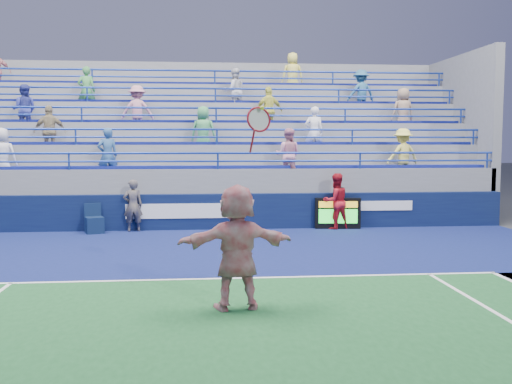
{
  "coord_description": "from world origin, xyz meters",
  "views": [
    {
      "loc": [
        -0.43,
        -10.98,
        2.68
      ],
      "look_at": [
        0.8,
        2.5,
        1.5
      ],
      "focal_mm": 40.0,
      "sensor_mm": 36.0,
      "label": 1
    }
  ],
  "objects": [
    {
      "name": "ball_girl",
      "position": [
        3.61,
        6.21,
        0.87
      ],
      "size": [
        0.99,
        0.86,
        1.73
      ],
      "primitive_type": "imported",
      "rotation": [
        0.0,
        0.0,
        3.42
      ],
      "color": "#AB1320",
      "rests_on": "ground"
    },
    {
      "name": "ground",
      "position": [
        0.0,
        0.0,
        0.0
      ],
      "size": [
        120.0,
        120.0,
        0.0
      ],
      "primitive_type": "plane",
      "color": "#333538"
    },
    {
      "name": "tennis_player",
      "position": [
        0.08,
        -2.01,
        1.02
      ],
      "size": [
        1.93,
        0.8,
        3.25
      ],
      "color": "silver",
      "rests_on": "ground"
    },
    {
      "name": "judge_chair",
      "position": [
        -3.66,
        6.01,
        0.28
      ],
      "size": [
        0.64,
        0.65,
        0.88
      ],
      "color": "#0C1B3A",
      "rests_on": "ground"
    },
    {
      "name": "bleacher_stand",
      "position": [
        -0.0,
        10.27,
        1.55
      ],
      "size": [
        18.0,
        5.6,
        6.13
      ],
      "color": "slate",
      "rests_on": "ground"
    },
    {
      "name": "sponsor_wall",
      "position": [
        0.0,
        6.5,
        0.55
      ],
      "size": [
        18.0,
        0.32,
        1.1
      ],
      "color": "#0A1138",
      "rests_on": "ground"
    },
    {
      "name": "line_judge",
      "position": [
        -2.56,
        6.23,
        0.79
      ],
      "size": [
        0.65,
        0.51,
        1.58
      ],
      "primitive_type": "imported",
      "rotation": [
        0.0,
        0.0,
        3.39
      ],
      "color": "#141838",
      "rests_on": "ground"
    },
    {
      "name": "serve_speed_board",
      "position": [
        3.68,
        6.19,
        0.49
      ],
      "size": [
        1.41,
        0.28,
        0.97
      ],
      "color": "black",
      "rests_on": "ground"
    }
  ]
}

